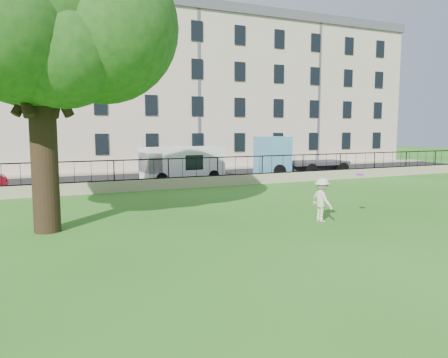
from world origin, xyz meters
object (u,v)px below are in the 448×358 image
blue_truck (301,156)px  tree (33,6)px  man (322,200)px  frisbee (360,174)px  white_van (182,164)px

blue_truck → tree: bearing=-142.8°
man → frisbee: (1.50, -0.25, 0.89)m
tree → man: tree is taller
tree → frisbee: size_ratio=39.47×
man → white_van: white_van is taller
frisbee → white_van: white_van is taller
white_van → man: bearing=-91.0°
tree → man: 11.54m
tree → frisbee: (10.80, -2.77, -5.46)m
tree → white_van: 15.68m
frisbee → man: bearing=170.7°
man → frisbee: size_ratio=5.93×
man → blue_truck: size_ratio=0.24×
frisbee → tree: bearing=165.6°
tree → white_van: size_ratio=2.05×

